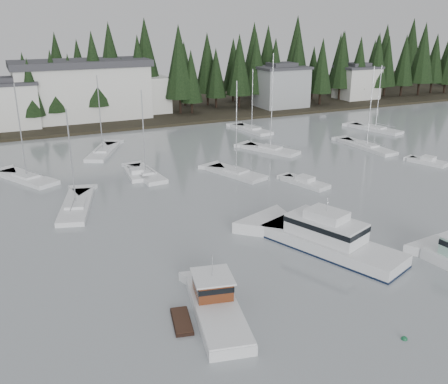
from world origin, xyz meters
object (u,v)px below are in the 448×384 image
object	(u,v)px
cabin_cruiser_center	(329,241)
sailboat_11	(375,130)
house_west	(10,104)
house_east_b	(357,82)
runabout_1	(305,183)
sailboat_6	(270,151)
lobster_boat_brown	(215,308)
house_east_a	(281,86)
sailboat_3	(103,153)
sailboat_1	(366,148)
sailboat_12	(27,179)
runabout_2	(428,163)
sailboat_8	(252,131)
sailboat_7	(236,174)
runabout_4	(137,175)
harbor_inn	(93,90)
sailboat_0	(146,175)
sailboat_10	(76,208)

from	to	relation	value
cabin_cruiser_center	sailboat_11	size ratio (longest dim) A/B	1.13
house_west	house_east_b	world-z (taller)	house_west
house_east_b	runabout_1	bearing A→B (deg)	-133.87
sailboat_6	lobster_boat_brown	bearing A→B (deg)	119.74
house_east_a	sailboat_3	distance (m)	48.19
sailboat_1	sailboat_12	size ratio (longest dim) A/B	1.04
house_east_a	house_east_b	xyz separation A→B (m)	(22.00, 2.00, -0.50)
house_east_b	sailboat_3	xyz separation A→B (m)	(-64.96, -23.29, -4.35)
cabin_cruiser_center	runabout_1	xyz separation A→B (m)	(8.08, 15.82, -0.69)
runabout_2	house_east_a	bearing A→B (deg)	-24.03
sailboat_6	sailboat_8	distance (m)	14.00
sailboat_6	sailboat_7	size ratio (longest dim) A/B	1.19
house_east_b	runabout_4	xyz separation A→B (m)	(-63.49, -36.24, -4.27)
harbor_inn	sailboat_0	size ratio (longest dim) A/B	2.61
sailboat_6	sailboat_10	xyz separation A→B (m)	(-30.24, -11.81, -0.03)
sailboat_6	sailboat_10	world-z (taller)	sailboat_6
sailboat_8	sailboat_3	bearing A→B (deg)	91.82
house_east_b	sailboat_8	world-z (taller)	sailboat_8
harbor_inn	sailboat_7	size ratio (longest dim) A/B	2.39
sailboat_10	runabout_2	bearing A→B (deg)	-77.60
cabin_cruiser_center	sailboat_8	xyz separation A→B (m)	(16.02, 44.55, -0.77)
cabin_cruiser_center	sailboat_0	world-z (taller)	sailboat_0
sailboat_0	runabout_4	world-z (taller)	sailboat_0
sailboat_7	sailboat_8	xyz separation A→B (m)	(13.78, 21.82, -0.01)
house_west	house_east_a	size ratio (longest dim) A/B	0.90
sailboat_6	sailboat_0	bearing A→B (deg)	75.35
harbor_inn	runabout_1	bearing A→B (deg)	-73.40
sailboat_11	lobster_boat_brown	bearing A→B (deg)	115.30
sailboat_7	sailboat_8	bearing A→B (deg)	-52.01
sailboat_12	sailboat_3	bearing A→B (deg)	-80.60
house_west	cabin_cruiser_center	bearing A→B (deg)	-70.72
sailboat_12	sailboat_6	bearing A→B (deg)	-119.39
sailboat_0	house_east_b	bearing A→B (deg)	-64.27
sailboat_1	lobster_boat_brown	bearing A→B (deg)	127.05
lobster_boat_brown	runabout_2	world-z (taller)	lobster_boat_brown
lobster_boat_brown	sailboat_11	world-z (taller)	sailboat_11
sailboat_8	sailboat_10	size ratio (longest dim) A/B	1.01
lobster_boat_brown	sailboat_10	size ratio (longest dim) A/B	0.83
house_east_a	sailboat_7	distance (m)	49.29
sailboat_1	sailboat_7	size ratio (longest dim) A/B	1.04
lobster_boat_brown	sailboat_0	distance (m)	32.47
sailboat_12	runabout_1	bearing A→B (deg)	-146.17
lobster_boat_brown	sailboat_0	size ratio (longest dim) A/B	0.82
sailboat_10	sailboat_1	bearing A→B (deg)	-64.74
sailboat_7	cabin_cruiser_center	bearing A→B (deg)	154.63
sailboat_8	house_west	bearing A→B (deg)	57.48
sailboat_10	sailboat_12	xyz separation A→B (m)	(-3.92, 12.39, 0.01)
harbor_inn	runabout_2	size ratio (longest dim) A/B	5.33
sailboat_3	sailboat_12	world-z (taller)	sailboat_12
sailboat_1	sailboat_3	xyz separation A→B (m)	(-37.20, 13.87, -0.01)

